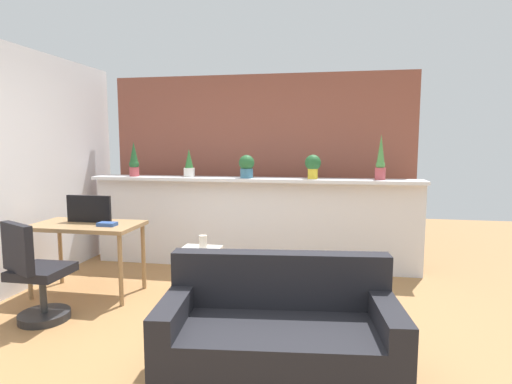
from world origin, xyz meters
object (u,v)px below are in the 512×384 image
at_px(couch, 279,337).
at_px(potted_plant_2, 247,166).
at_px(tv_monitor, 89,209).
at_px(book_on_desk, 107,224).
at_px(potted_plant_4, 381,161).
at_px(vase_on_shelf, 203,242).
at_px(potted_plant_0, 134,161).
at_px(desk, 87,232).
at_px(side_cube_shelf, 199,273).
at_px(potted_plant_1, 189,165).
at_px(office_chair, 36,280).
at_px(potted_plant_3, 313,165).

bearing_deg(couch, potted_plant_2, 106.57).
xyz_separation_m(tv_monitor, book_on_desk, (0.29, -0.15, -0.12)).
relative_size(potted_plant_4, vase_on_shelf, 3.60).
height_order(book_on_desk, couch, couch).
bearing_deg(tv_monitor, potted_plant_0, 90.91).
relative_size(potted_plant_4, book_on_desk, 2.94).
bearing_deg(couch, desk, 150.71).
relative_size(desk, book_on_desk, 6.09).
distance_m(potted_plant_0, potted_plant_4, 3.09).
bearing_deg(side_cube_shelf, potted_plant_2, 74.69).
bearing_deg(book_on_desk, side_cube_shelf, 12.21).
height_order(potted_plant_1, office_chair, potted_plant_1).
bearing_deg(couch, potted_plant_1, 121.11).
bearing_deg(potted_plant_2, vase_on_shelf, -103.01).
bearing_deg(office_chair, book_on_desk, 63.85).
relative_size(potted_plant_4, desk, 0.48).
height_order(desk, couch, couch).
relative_size(tv_monitor, vase_on_shelf, 3.32).
distance_m(tv_monitor, vase_on_shelf, 1.27).
bearing_deg(book_on_desk, tv_monitor, 152.57).
bearing_deg(couch, potted_plant_0, 132.65).
relative_size(potted_plant_2, vase_on_shelf, 1.93).
bearing_deg(desk, vase_on_shelf, 5.70).
relative_size(tv_monitor, office_chair, 0.54).
height_order(potted_plant_1, vase_on_shelf, potted_plant_1).
relative_size(potted_plant_2, side_cube_shelf, 0.57).
distance_m(potted_plant_1, couch, 3.02).
xyz_separation_m(potted_plant_1, tv_monitor, (-0.71, -1.14, -0.41)).
relative_size(potted_plant_1, tv_monitor, 0.72).
relative_size(potted_plant_2, book_on_desk, 1.57).
bearing_deg(potted_plant_3, vase_on_shelf, -133.76).
bearing_deg(potted_plant_1, potted_plant_4, 0.10).
distance_m(tv_monitor, side_cube_shelf, 1.35).
xyz_separation_m(office_chair, vase_on_shelf, (1.27, 0.85, 0.19)).
bearing_deg(potted_plant_4, potted_plant_0, -178.99).
xyz_separation_m(tv_monitor, couch, (2.18, -1.30, -0.61)).
distance_m(potted_plant_2, office_chair, 2.59).
distance_m(potted_plant_0, book_on_desk, 1.41).
bearing_deg(potted_plant_1, potted_plant_2, -4.13).
xyz_separation_m(potted_plant_3, potted_plant_4, (0.79, 0.01, 0.06)).
height_order(vase_on_shelf, couch, couch).
bearing_deg(tv_monitor, potted_plant_2, 36.43).
bearing_deg(potted_plant_1, tv_monitor, -121.91).
bearing_deg(potted_plant_0, potted_plant_3, 1.15).
bearing_deg(potted_plant_2, book_on_desk, -133.73).
bearing_deg(potted_plant_3, office_chair, -139.93).
relative_size(potted_plant_0, desk, 0.40).
bearing_deg(vase_on_shelf, side_cube_shelf, 176.65).
distance_m(office_chair, side_cube_shelf, 1.50).
bearing_deg(vase_on_shelf, potted_plant_3, 46.24).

